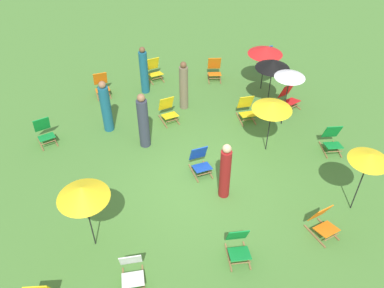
# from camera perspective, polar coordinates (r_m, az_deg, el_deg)

# --- Properties ---
(ground_plane) EXTENTS (40.00, 40.00, 0.00)m
(ground_plane) POSITION_cam_1_polar(r_m,az_deg,el_deg) (11.27, 1.73, -5.75)
(ground_plane) COLOR #477A33
(deckchair_0) EXTENTS (0.59, 0.82, 0.83)m
(deckchair_0) POSITION_cam_1_polar(r_m,az_deg,el_deg) (9.60, 6.53, -14.00)
(deckchair_0) COLOR olive
(deckchair_0) RESTS_ON ground
(deckchair_1) EXTENTS (0.53, 0.79, 0.83)m
(deckchair_1) POSITION_cam_1_polar(r_m,az_deg,el_deg) (11.41, 1.15, -2.44)
(deckchair_1) COLOR olive
(deckchair_1) RESTS_ON ground
(deckchair_2) EXTENTS (0.56, 0.81, 0.83)m
(deckchair_2) POSITION_cam_1_polar(r_m,az_deg,el_deg) (9.27, -8.46, -17.22)
(deckchair_2) COLOR olive
(deckchair_2) RESTS_ON ground
(deckchair_3) EXTENTS (0.62, 0.84, 0.83)m
(deckchair_3) POSITION_cam_1_polar(r_m,az_deg,el_deg) (12.83, 19.14, 0.61)
(deckchair_3) COLOR olive
(deckchair_3) RESTS_ON ground
(deckchair_4) EXTENTS (0.51, 0.78, 0.83)m
(deckchair_4) POSITION_cam_1_polar(r_m,az_deg,el_deg) (16.56, 10.40, 11.88)
(deckchair_4) COLOR olive
(deckchair_4) RESTS_ON ground
(deckchair_5) EXTENTS (0.64, 0.85, 0.83)m
(deckchair_5) POSITION_cam_1_polar(r_m,az_deg,el_deg) (13.21, -20.08, 1.64)
(deckchair_5) COLOR olive
(deckchair_5) RESTS_ON ground
(deckchair_6) EXTENTS (0.63, 0.84, 0.83)m
(deckchair_6) POSITION_cam_1_polar(r_m,az_deg,el_deg) (10.43, 17.96, -10.42)
(deckchair_6) COLOR olive
(deckchair_6) RESTS_ON ground
(deckchair_7) EXTENTS (0.50, 0.78, 0.83)m
(deckchair_7) POSITION_cam_1_polar(r_m,az_deg,el_deg) (14.92, -12.61, 8.10)
(deckchair_7) COLOR olive
(deckchair_7) RESTS_ON ground
(deckchair_8) EXTENTS (0.58, 0.82, 0.83)m
(deckchair_8) POSITION_cam_1_polar(r_m,az_deg,el_deg) (15.54, -5.36, 10.35)
(deckchair_8) COLOR olive
(deckchair_8) RESTS_ON ground
(deckchair_9) EXTENTS (0.58, 0.82, 0.83)m
(deckchair_9) POSITION_cam_1_polar(r_m,az_deg,el_deg) (13.32, -3.40, 4.74)
(deckchair_9) COLOR olive
(deckchair_9) RESTS_ON ground
(deckchair_10) EXTENTS (0.65, 0.85, 0.83)m
(deckchair_10) POSITION_cam_1_polar(r_m,az_deg,el_deg) (15.52, 3.18, 10.42)
(deckchair_10) COLOR olive
(deckchair_10) RESTS_ON ground
(deckchair_12) EXTENTS (0.53, 0.80, 0.83)m
(deckchair_12) POSITION_cam_1_polar(r_m,az_deg,el_deg) (13.47, 7.66, 4.90)
(deckchair_12) COLOR olive
(deckchair_12) RESTS_ON ground
(deckchair_13) EXTENTS (0.68, 0.87, 0.83)m
(deckchair_13) POSITION_cam_1_polar(r_m,az_deg,el_deg) (14.33, 13.44, 6.47)
(deckchair_13) COLOR olive
(deckchair_13) RESTS_ON ground
(umbrella_0) EXTENTS (1.22, 1.22, 1.68)m
(umbrella_0) POSITION_cam_1_polar(r_m,az_deg,el_deg) (14.52, 10.32, 12.85)
(umbrella_0) COLOR black
(umbrella_0) RESTS_ON ground
(umbrella_1) EXTENTS (1.14, 1.14, 1.74)m
(umbrella_1) POSITION_cam_1_polar(r_m,az_deg,el_deg) (11.57, 11.26, 5.30)
(umbrella_1) COLOR black
(umbrella_1) RESTS_ON ground
(umbrella_2) EXTENTS (0.94, 0.94, 1.98)m
(umbrella_2) POSITION_cam_1_polar(r_m,az_deg,el_deg) (12.63, 13.66, 9.52)
(umbrella_2) COLOR black
(umbrella_2) RESTS_ON ground
(umbrella_3) EXTENTS (0.98, 0.98, 1.89)m
(umbrella_3) POSITION_cam_1_polar(r_m,az_deg,el_deg) (10.30, 23.76, -1.77)
(umbrella_3) COLOR black
(umbrella_3) RESTS_ON ground
(umbrella_4) EXTENTS (1.15, 1.15, 1.96)m
(umbrella_4) POSITION_cam_1_polar(r_m,az_deg,el_deg) (8.93, -15.17, -6.63)
(umbrella_4) COLOR black
(umbrella_4) RESTS_ON ground
(umbrella_5) EXTENTS (1.11, 1.11, 1.89)m
(umbrella_5) POSITION_cam_1_polar(r_m,az_deg,el_deg) (13.34, 11.34, 11.01)
(umbrella_5) COLOR black
(umbrella_5) RESTS_ON ground
(person_0) EXTENTS (0.37, 0.37, 1.76)m
(person_0) POSITION_cam_1_polar(r_m,az_deg,el_deg) (13.62, -1.17, 8.09)
(person_0) COLOR #72664C
(person_0) RESTS_ON ground
(person_1) EXTENTS (0.33, 0.33, 1.85)m
(person_1) POSITION_cam_1_polar(r_m,az_deg,el_deg) (12.04, -6.86, 3.11)
(person_1) COLOR #333847
(person_1) RESTS_ON ground
(person_2) EXTENTS (0.43, 0.43, 1.79)m
(person_2) POSITION_cam_1_polar(r_m,az_deg,el_deg) (12.88, -12.03, 5.03)
(person_2) COLOR #195972
(person_2) RESTS_ON ground
(person_3) EXTENTS (0.31, 0.31, 1.76)m
(person_3) POSITION_cam_1_polar(r_m,az_deg,el_deg) (10.45, 4.69, -3.96)
(person_3) COLOR maroon
(person_3) RESTS_ON ground
(person_4) EXTENTS (0.31, 0.31, 1.77)m
(person_4) POSITION_cam_1_polar(r_m,az_deg,el_deg) (14.55, -6.78, 10.14)
(person_4) COLOR #195972
(person_4) RESTS_ON ground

